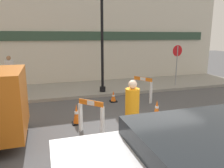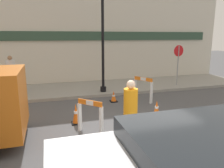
{
  "view_description": "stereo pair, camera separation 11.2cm",
  "coord_description": "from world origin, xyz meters",
  "px_view_note": "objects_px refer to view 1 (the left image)",
  "views": [
    {
      "loc": [
        -2.22,
        -5.03,
        2.81
      ],
      "look_at": [
        0.24,
        2.77,
        1.0
      ],
      "focal_mm": 35.0,
      "sensor_mm": 36.0,
      "label": 1
    },
    {
      "loc": [
        -2.12,
        -5.06,
        2.81
      ],
      "look_at": [
        0.24,
        2.77,
        1.0
      ],
      "focal_mm": 35.0,
      "sensor_mm": 36.0,
      "label": 2
    }
  ],
  "objects_px": {
    "streetlamp_post": "(102,27)",
    "person_worker": "(132,112)",
    "stop_sign": "(177,59)",
    "person_pedestrian": "(10,74)"
  },
  "relations": [
    {
      "from": "person_worker",
      "to": "stop_sign",
      "type": "bearing_deg",
      "value": -31.99
    },
    {
      "from": "streetlamp_post",
      "to": "stop_sign",
      "type": "distance_m",
      "value": 4.55
    },
    {
      "from": "streetlamp_post",
      "to": "person_worker",
      "type": "distance_m",
      "value": 5.79
    },
    {
      "from": "streetlamp_post",
      "to": "person_worker",
      "type": "relative_size",
      "value": 2.69
    },
    {
      "from": "streetlamp_post",
      "to": "person_pedestrian",
      "type": "bearing_deg",
      "value": 170.91
    },
    {
      "from": "person_worker",
      "to": "person_pedestrian",
      "type": "distance_m",
      "value": 6.9
    },
    {
      "from": "stop_sign",
      "to": "person_worker",
      "type": "bearing_deg",
      "value": 42.98
    },
    {
      "from": "stop_sign",
      "to": "person_worker",
      "type": "distance_m",
      "value": 7.39
    },
    {
      "from": "streetlamp_post",
      "to": "stop_sign",
      "type": "relative_size",
      "value": 2.19
    },
    {
      "from": "person_worker",
      "to": "person_pedestrian",
      "type": "relative_size",
      "value": 0.99
    }
  ]
}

